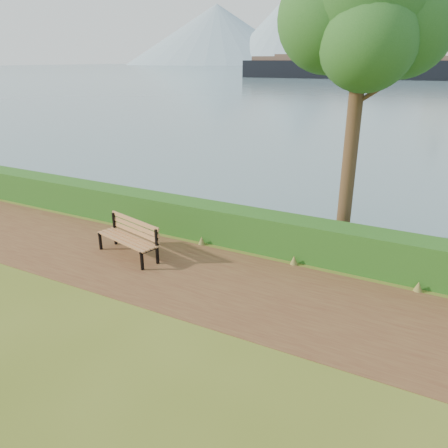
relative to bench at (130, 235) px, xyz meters
The scene contains 6 objects.
ground 2.50m from the bench, 13.36° to the right, with size 140.00×140.00×0.00m, color #4F5D1A.
path 2.45m from the bench, ahead, with size 40.00×3.40×0.01m, color #552D1D.
hedge 3.12m from the bench, 40.72° to the left, with size 32.00×0.85×1.00m, color #1E4A15.
bench is the anchor object (origin of this frame).
tree 7.92m from the bench, 36.83° to the left, with size 4.10×3.36×8.00m.
cargo_ship 118.39m from the bench, 97.85° to the left, with size 64.35×13.01×19.41m.
Camera 1 is at (4.71, -7.55, 4.84)m, focal length 35.00 mm.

